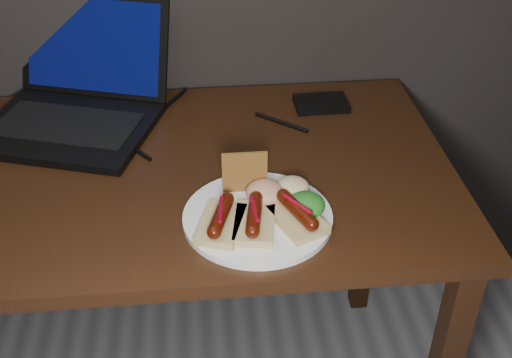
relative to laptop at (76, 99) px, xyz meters
The scene contains 12 objects.
desk 0.28m from the laptop, 68.74° to the right, with size 1.40×0.70×0.75m.
laptop is the anchor object (origin of this frame).
hard_drive 0.56m from the laptop, ahead, with size 0.12×0.08×0.02m, color black.
desk_cables 0.11m from the laptop, 43.69° to the right, with size 0.91×0.33×0.01m.
plate 0.56m from the laptop, 48.05° to the right, with size 0.27×0.27×0.01m, color white.
bread_sausage_left 0.54m from the laptop, 55.67° to the right, with size 0.10×0.13×0.04m.
bread_sausage_center 0.58m from the laptop, 51.04° to the right, with size 0.09×0.12×0.04m.
bread_sausage_right 0.62m from the laptop, 45.27° to the right, with size 0.11×0.13×0.04m.
crispbread 0.49m from the laptop, 43.49° to the right, with size 0.09×0.01×0.09m, color #AB6A2E.
salad_greens 0.62m from the laptop, 42.40° to the right, with size 0.07×0.07×0.04m, color #13611B.
salsa_mound 0.54m from the laptop, 43.78° to the right, with size 0.07×0.07×0.04m, color maroon.
coleslaw_mound 0.57m from the laptop, 39.15° to the right, with size 0.06×0.06×0.04m, color beige.
Camera 1 is at (0.19, 0.28, 1.48)m, focal length 45.00 mm.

